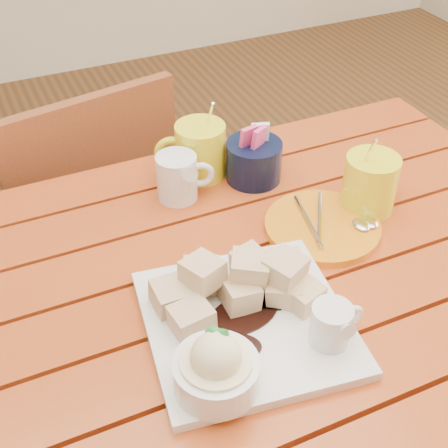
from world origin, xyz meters
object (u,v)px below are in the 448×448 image
coffee_mug_right (371,182)px  table (239,325)px  dessert_plate (243,322)px  chair_far (86,219)px  orange_saucer (323,226)px  coffee_mug_left (199,150)px

coffee_mug_right → table: bearing=176.2°
dessert_plate → chair_far: dessert_plate is taller
dessert_plate → orange_saucer: dessert_plate is taller
table → coffee_mug_left: coffee_mug_left is taller
dessert_plate → coffee_mug_left: coffee_mug_left is taller
table → dessert_plate: 0.19m
coffee_mug_right → chair_far: 0.75m
table → chair_far: chair_far is taller
dessert_plate → orange_saucer: 0.28m
coffee_mug_left → orange_saucer: 0.28m
dessert_plate → coffee_mug_right: (0.34, 0.18, 0.02)m
coffee_mug_left → chair_far: (-0.18, 0.31, -0.33)m
table → orange_saucer: (0.18, 0.05, 0.11)m
table → orange_saucer: 0.22m
coffee_mug_left → orange_saucer: size_ratio=0.80×
coffee_mug_right → chair_far: bearing=109.5°
coffee_mug_right → orange_saucer: 0.12m
table → coffee_mug_right: (0.29, 0.07, 0.16)m
coffee_mug_left → coffee_mug_right: coffee_mug_left is taller
coffee_mug_right → orange_saucer: size_ratio=0.79×
coffee_mug_left → orange_saucer: coffee_mug_left is taller
table → coffee_mug_right: coffee_mug_right is taller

